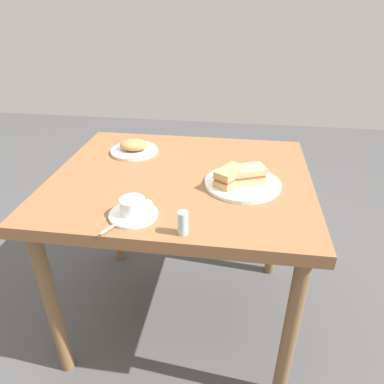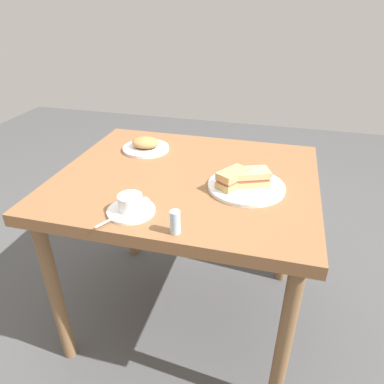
# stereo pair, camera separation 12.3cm
# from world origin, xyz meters

# --- Properties ---
(ground_plane) EXTENTS (6.00, 6.00, 0.00)m
(ground_plane) POSITION_xyz_m (0.00, 0.00, 0.00)
(ground_plane) COLOR #48484A
(dining_table) EXTENTS (1.02, 0.87, 0.78)m
(dining_table) POSITION_xyz_m (0.00, 0.00, 0.69)
(dining_table) COLOR brown
(dining_table) RESTS_ON ground_plane
(sandwich_plate) EXTENTS (0.29, 0.29, 0.01)m
(sandwich_plate) POSITION_xyz_m (0.24, -0.05, 0.78)
(sandwich_plate) COLOR white
(sandwich_plate) RESTS_ON dining_table
(sandwich_front) EXTENTS (0.15, 0.12, 0.06)m
(sandwich_front) POSITION_xyz_m (0.26, -0.04, 0.82)
(sandwich_front) COLOR tan
(sandwich_front) RESTS_ON sandwich_plate
(sandwich_back) EXTENTS (0.12, 0.14, 0.06)m
(sandwich_back) POSITION_xyz_m (0.20, -0.07, 0.82)
(sandwich_back) COLOR tan
(sandwich_back) RESTS_ON sandwich_plate
(coffee_saucer) EXTENTS (0.16, 0.16, 0.01)m
(coffee_saucer) POSITION_xyz_m (-0.11, -0.31, 0.78)
(coffee_saucer) COLOR white
(coffee_saucer) RESTS_ON dining_table
(coffee_cup) EXTENTS (0.10, 0.08, 0.05)m
(coffee_cup) POSITION_xyz_m (-0.10, -0.31, 0.82)
(coffee_cup) COLOR white
(coffee_cup) RESTS_ON coffee_saucer
(spoon) EXTENTS (0.06, 0.09, 0.01)m
(spoon) POSITION_xyz_m (-0.14, -0.38, 0.79)
(spoon) COLOR silver
(spoon) RESTS_ON coffee_saucer
(side_plate) EXTENTS (0.21, 0.21, 0.01)m
(side_plate) POSITION_xyz_m (-0.25, 0.20, 0.78)
(side_plate) COLOR white
(side_plate) RESTS_ON dining_table
(side_food_pile) EXTENTS (0.13, 0.11, 0.04)m
(side_food_pile) POSITION_xyz_m (-0.25, 0.20, 0.81)
(side_food_pile) COLOR #AC7A44
(side_food_pile) RESTS_ON side_plate
(salt_shaker) EXTENTS (0.03, 0.03, 0.08)m
(salt_shaker) POSITION_xyz_m (0.07, -0.38, 0.82)
(salt_shaker) COLOR silver
(salt_shaker) RESTS_ON dining_table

